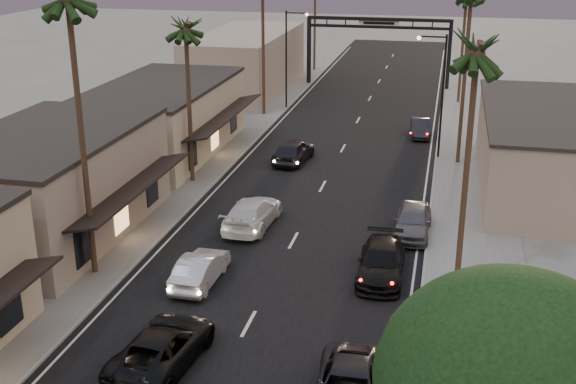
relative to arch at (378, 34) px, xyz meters
The scene contains 20 objects.
ground 30.50m from the arch, 90.00° to the right, with size 200.00×200.00×0.00m, color slate.
road 25.60m from the arch, 90.00° to the right, with size 14.00×120.00×0.02m, color black.
sidewalk_left 21.07m from the arch, 117.83° to the right, with size 5.00×92.00×0.12m, color slate.
sidewalk_right 21.07m from the arch, 62.17° to the right, with size 5.00×92.00×0.12m, color slate.
storefront_mid 45.96m from the arch, 106.46° to the right, with size 8.00×14.00×5.50m, color gray.
storefront_far 31.02m from the arch, 114.91° to the right, with size 8.00×16.00×5.00m, color #C2B694.
storefront_dist 14.16m from the arch, 158.97° to the right, with size 8.00×20.00×6.00m, color gray.
building_right 33.24m from the arch, 64.98° to the right, with size 8.00×18.00×5.00m, color gray.
arch is the anchor object (origin of this frame).
streetlight_right 25.94m from the arch, 74.53° to the right, with size 2.13×0.30×9.00m.
streetlight_left 13.85m from the arch, 119.97° to the right, with size 2.13×0.30×9.00m.
palm_lc 35.41m from the arch, 104.20° to the right, with size 3.20×3.20×12.20m.
palm_ra 47.17m from the arch, 79.41° to the right, with size 3.20×3.20×13.20m.
oncoming_pickup 54.87m from the arch, 92.51° to the right, with size 2.56×5.56×1.54m, color black.
oncoming_silver 48.17m from the arch, 93.88° to the right, with size 1.56×4.49×1.48m, color #A8A9AE.
oncoming_white 40.88m from the arch, 93.80° to the right, with size 2.29×5.64×1.64m, color silver.
oncoming_dgrey 28.77m from the arch, 96.03° to the right, with size 2.00×4.97×1.69m, color black.
curbside_black 45.81m from the arch, 83.66° to the right, with size 2.16×5.32×1.54m, color black.
curbside_grey 40.54m from the arch, 81.14° to the right, with size 1.93×4.80×1.63m, color #525258.
curbside_far 20.56m from the arch, 73.77° to the right, with size 1.48×4.24×1.40m, color black.
Camera 1 is at (7.53, -6.90, 15.74)m, focal length 45.00 mm.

